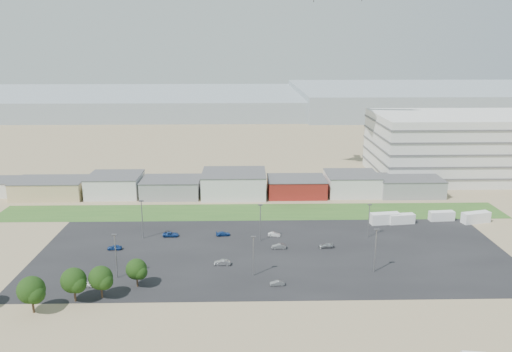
{
  "coord_description": "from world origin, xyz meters",
  "views": [
    {
      "loc": [
        -2.0,
        -98.42,
        51.99
      ],
      "look_at": [
        0.69,
        22.0,
        19.86
      ],
      "focal_mm": 35.0,
      "sensor_mm": 36.0,
      "label": 1
    }
  ],
  "objects_px": {
    "parked_car_12": "(326,246)",
    "parked_car_7": "(279,246)",
    "parked_car_10": "(94,284)",
    "parked_car_9": "(171,234)",
    "parked_car_6": "(223,234)",
    "parked_car_11": "(274,234)",
    "parked_car_4": "(222,262)",
    "parked_car_13": "(277,283)",
    "parked_car_5": "(115,247)",
    "box_trailer_a": "(385,218)"
  },
  "relations": [
    {
      "from": "parked_car_7",
      "to": "parked_car_10",
      "type": "xyz_separation_m",
      "value": [
        -42.2,
        -20.22,
        -0.03
      ]
    },
    {
      "from": "parked_car_4",
      "to": "parked_car_11",
      "type": "height_order",
      "value": "parked_car_4"
    },
    {
      "from": "box_trailer_a",
      "to": "parked_car_12",
      "type": "relative_size",
      "value": 2.26
    },
    {
      "from": "box_trailer_a",
      "to": "parked_car_7",
      "type": "relative_size",
      "value": 2.31
    },
    {
      "from": "parked_car_6",
      "to": "parked_car_13",
      "type": "bearing_deg",
      "value": -163.61
    },
    {
      "from": "parked_car_4",
      "to": "parked_car_13",
      "type": "distance_m",
      "value": 16.62
    },
    {
      "from": "parked_car_5",
      "to": "parked_car_10",
      "type": "relative_size",
      "value": 0.91
    },
    {
      "from": "parked_car_12",
      "to": "parked_car_13",
      "type": "distance_m",
      "value": 25.08
    },
    {
      "from": "parked_car_11",
      "to": "parked_car_4",
      "type": "bearing_deg",
      "value": 149.55
    },
    {
      "from": "parked_car_9",
      "to": "parked_car_11",
      "type": "relative_size",
      "value": 1.3
    },
    {
      "from": "parked_car_10",
      "to": "parked_car_13",
      "type": "distance_m",
      "value": 40.48
    },
    {
      "from": "parked_car_5",
      "to": "parked_car_11",
      "type": "height_order",
      "value": "parked_car_5"
    },
    {
      "from": "parked_car_5",
      "to": "parked_car_12",
      "type": "height_order",
      "value": "parked_car_5"
    },
    {
      "from": "box_trailer_a",
      "to": "parked_car_11",
      "type": "relative_size",
      "value": 2.55
    },
    {
      "from": "box_trailer_a",
      "to": "parked_car_11",
      "type": "bearing_deg",
      "value": -171.83
    },
    {
      "from": "parked_car_4",
      "to": "parked_car_7",
      "type": "distance_m",
      "value": 17.32
    },
    {
      "from": "parked_car_9",
      "to": "box_trailer_a",
      "type": "bearing_deg",
      "value": -81.91
    },
    {
      "from": "parked_car_6",
      "to": "parked_car_12",
      "type": "bearing_deg",
      "value": -115.94
    },
    {
      "from": "parked_car_12",
      "to": "parked_car_10",
      "type": "bearing_deg",
      "value": -71.12
    },
    {
      "from": "parked_car_10",
      "to": "parked_car_11",
      "type": "xyz_separation_m",
      "value": [
        41.49,
        28.75,
        -0.03
      ]
    },
    {
      "from": "box_trailer_a",
      "to": "parked_car_11",
      "type": "height_order",
      "value": "box_trailer_a"
    },
    {
      "from": "parked_car_6",
      "to": "parked_car_9",
      "type": "bearing_deg",
      "value": 83.58
    },
    {
      "from": "parked_car_9",
      "to": "parked_car_12",
      "type": "height_order",
      "value": "parked_car_9"
    },
    {
      "from": "parked_car_13",
      "to": "parked_car_10",
      "type": "bearing_deg",
      "value": -94.8
    },
    {
      "from": "box_trailer_a",
      "to": "parked_car_7",
      "type": "bearing_deg",
      "value": -158.83
    },
    {
      "from": "parked_car_7",
      "to": "parked_car_9",
      "type": "relative_size",
      "value": 0.85
    },
    {
      "from": "parked_car_5",
      "to": "parked_car_7",
      "type": "xyz_separation_m",
      "value": [
        42.83,
        -0.25,
        -0.01
      ]
    },
    {
      "from": "parked_car_7",
      "to": "parked_car_13",
      "type": "bearing_deg",
      "value": -3.13
    },
    {
      "from": "parked_car_7",
      "to": "parked_car_13",
      "type": "height_order",
      "value": "parked_car_7"
    },
    {
      "from": "parked_car_5",
      "to": "parked_car_9",
      "type": "xyz_separation_m",
      "value": [
        13.32,
        8.84,
        -0.02
      ]
    },
    {
      "from": "parked_car_12",
      "to": "parked_car_13",
      "type": "xyz_separation_m",
      "value": [
        -14.09,
        -20.75,
        -0.02
      ]
    },
    {
      "from": "parked_car_9",
      "to": "parked_car_7",
      "type": "bearing_deg",
      "value": -107.12
    },
    {
      "from": "parked_car_9",
      "to": "parked_car_13",
      "type": "bearing_deg",
      "value": -136.81
    },
    {
      "from": "parked_car_9",
      "to": "parked_car_6",
      "type": "bearing_deg",
      "value": -88.93
    },
    {
      "from": "parked_car_12",
      "to": "parked_car_4",
      "type": "bearing_deg",
      "value": -71.27
    },
    {
      "from": "box_trailer_a",
      "to": "parked_car_7",
      "type": "height_order",
      "value": "box_trailer_a"
    },
    {
      "from": "parked_car_4",
      "to": "parked_car_12",
      "type": "bearing_deg",
      "value": 113.06
    },
    {
      "from": "parked_car_4",
      "to": "parked_car_13",
      "type": "xyz_separation_m",
      "value": [
        12.63,
        -10.81,
        -0.11
      ]
    },
    {
      "from": "parked_car_5",
      "to": "parked_car_12",
      "type": "distance_m",
      "value": 55.19
    },
    {
      "from": "parked_car_11",
      "to": "parked_car_5",
      "type": "bearing_deg",
      "value": 107.49
    },
    {
      "from": "parked_car_10",
      "to": "parked_car_7",
      "type": "bearing_deg",
      "value": -58.2
    },
    {
      "from": "parked_car_4",
      "to": "parked_car_11",
      "type": "bearing_deg",
      "value": 145.83
    },
    {
      "from": "parked_car_9",
      "to": "parked_car_11",
      "type": "bearing_deg",
      "value": -91.11
    },
    {
      "from": "parked_car_10",
      "to": "parked_car_11",
      "type": "height_order",
      "value": "parked_car_10"
    },
    {
      "from": "parked_car_10",
      "to": "parked_car_11",
      "type": "bearing_deg",
      "value": -49.07
    },
    {
      "from": "parked_car_9",
      "to": "parked_car_12",
      "type": "relative_size",
      "value": 1.15
    },
    {
      "from": "parked_car_9",
      "to": "parked_car_12",
      "type": "bearing_deg",
      "value": -101.93
    },
    {
      "from": "parked_car_6",
      "to": "parked_car_4",
      "type": "bearing_deg",
      "value": 174.3
    },
    {
      "from": "parked_car_12",
      "to": "parked_car_7",
      "type": "bearing_deg",
      "value": -90.52
    },
    {
      "from": "parked_car_6",
      "to": "parked_car_11",
      "type": "relative_size",
      "value": 1.15
    }
  ]
}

